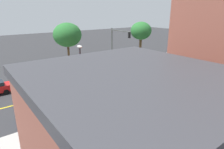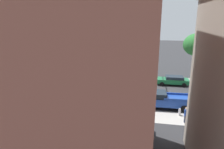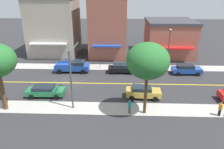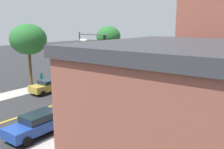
# 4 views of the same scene
# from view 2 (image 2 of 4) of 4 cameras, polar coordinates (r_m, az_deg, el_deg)

# --- Properties ---
(ground_plane) EXTENTS (140.00, 140.00, 0.00)m
(ground_plane) POSITION_cam_2_polar(r_m,az_deg,el_deg) (27.90, 14.10, -5.28)
(ground_plane) COLOR #2D2D30
(sidewalk_left) EXTENTS (2.75, 126.00, 0.01)m
(sidewalk_left) POSITION_cam_2_polar(r_m,az_deg,el_deg) (21.63, 15.05, -11.69)
(sidewalk_left) COLOR #ADA8A0
(sidewalk_left) RESTS_ON ground
(sidewalk_right) EXTENTS (2.75, 126.00, 0.01)m
(sidewalk_right) POSITION_cam_2_polar(r_m,az_deg,el_deg) (34.38, 13.52, -1.24)
(sidewalk_right) COLOR #ADA8A0
(sidewalk_right) RESTS_ON ground
(road_centerline_stripe) EXTENTS (0.20, 126.00, 0.00)m
(road_centerline_stripe) POSITION_cam_2_polar(r_m,az_deg,el_deg) (27.90, 14.10, -5.28)
(road_centerline_stripe) COLOR yellow
(road_centerline_stripe) RESTS_ON ground
(tan_rowhouse) EXTENTS (11.16, 7.37, 14.68)m
(tan_rowhouse) POSITION_cam_2_polar(r_m,az_deg,el_deg) (11.58, -5.92, 3.65)
(tan_rowhouse) COLOR #935142
(tan_rowhouse) RESTS_ON ground
(street_tree_left_near) EXTENTS (4.17, 4.17, 7.55)m
(street_tree_left_near) POSITION_cam_2_polar(r_m,az_deg,el_deg) (34.42, 22.98, 7.72)
(street_tree_left_near) COLOR brown
(street_tree_left_near) RESTS_ON ground
(street_tree_right_corner) EXTENTS (4.38, 4.38, 7.89)m
(street_tree_right_corner) POSITION_cam_2_polar(r_m,az_deg,el_deg) (34.91, -3.44, 9.48)
(street_tree_right_corner) COLOR brown
(street_tree_right_corner) RESTS_ON ground
(fire_hydrant) EXTENTS (0.44, 0.24, 0.80)m
(fire_hydrant) POSITION_cam_2_polar(r_m,az_deg,el_deg) (22.30, 18.67, -10.02)
(fire_hydrant) COLOR silver
(fire_hydrant) RESTS_ON ground
(parking_meter) EXTENTS (0.12, 0.18, 1.37)m
(parking_meter) POSITION_cam_2_polar(r_m,az_deg,el_deg) (21.73, 3.78, -8.39)
(parking_meter) COLOR #4C4C51
(parking_meter) RESTS_ON ground
(traffic_light_mast) EXTENTS (5.12, 0.32, 6.74)m
(traffic_light_mast) POSITION_cam_2_polar(r_m,az_deg,el_deg) (31.84, 9.92, 6.05)
(traffic_light_mast) COLOR #474C47
(traffic_light_mast) RESTS_ON ground
(street_lamp) EXTENTS (0.70, 0.36, 6.79)m
(street_lamp) POSITION_cam_2_polar(r_m,az_deg,el_deg) (24.66, -23.25, 1.29)
(street_lamp) COLOR #38383D
(street_lamp) RESTS_ON ground
(red_sedan_right_curb) EXTENTS (2.03, 4.44, 1.53)m
(red_sedan_right_curb) POSITION_cam_2_polar(r_m,az_deg,el_deg) (37.58, -21.89, 0.76)
(red_sedan_right_curb) COLOR red
(red_sedan_right_curb) RESTS_ON ground
(blue_sedan_left_curb) EXTENTS (2.05, 4.60, 1.55)m
(blue_sedan_left_curb) POSITION_cam_2_polar(r_m,az_deg,el_deg) (28.73, -24.57, -3.93)
(blue_sedan_left_curb) COLOR #1E429E
(blue_sedan_left_curb) RESTS_ON ground
(black_sedan_left_curb) EXTENTS (2.00, 4.30, 1.45)m
(black_sedan_left_curb) POSITION_cam_2_polar(r_m,az_deg,el_deg) (24.25, -4.27, -6.11)
(black_sedan_left_curb) COLOR black
(black_sedan_left_curb) RESTS_ON ground
(gold_sedan_right_curb) EXTENTS (2.17, 4.35, 1.50)m
(gold_sedan_right_curb) POSITION_cam_2_polar(r_m,az_deg,el_deg) (32.60, -5.05, -0.34)
(gold_sedan_right_curb) COLOR #B29338
(gold_sedan_right_curb) RESTS_ON ground
(green_sedan_right_curb) EXTENTS (2.16, 4.78, 1.37)m
(green_sedan_right_curb) POSITION_cam_2_polar(r_m,az_deg,el_deg) (31.71, 16.93, -1.53)
(green_sedan_right_curb) COLOR #196638
(green_sedan_right_curb) RESTS_ON ground
(blue_pickup_truck) EXTENTS (2.45, 5.58, 1.83)m
(blue_pickup_truck) POSITION_cam_2_polar(r_m,az_deg,el_deg) (23.45, 14.67, -6.96)
(blue_pickup_truck) COLOR #1E429E
(blue_pickup_truck) RESTS_ON ground
(pedestrian_orange_shirt) EXTENTS (0.39, 0.39, 1.63)m
(pedestrian_orange_shirt) POSITION_cam_2_polar(r_m,az_deg,el_deg) (38.75, -14.75, 1.87)
(pedestrian_orange_shirt) COLOR black
(pedestrian_orange_shirt) RESTS_ON ground
(pedestrian_blue_shirt) EXTENTS (0.33, 0.33, 1.58)m
(pedestrian_blue_shirt) POSITION_cam_2_polar(r_m,az_deg,el_deg) (20.87, 20.26, -10.67)
(pedestrian_blue_shirt) COLOR #33384C
(pedestrian_blue_shirt) RESTS_ON ground
(pedestrian_teal_shirt) EXTENTS (0.35, 0.35, 1.61)m
(pedestrian_teal_shirt) POSITION_cam_2_polar(r_m,az_deg,el_deg) (35.57, -0.69, 1.17)
(pedestrian_teal_shirt) COLOR brown
(pedestrian_teal_shirt) RESTS_ON ground
(small_dog) EXTENTS (0.62, 0.41, 0.47)m
(small_dog) POSITION_cam_2_polar(r_m,az_deg,el_deg) (39.27, -15.59, 1.17)
(small_dog) COLOR #C6B28C
(small_dog) RESTS_ON ground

